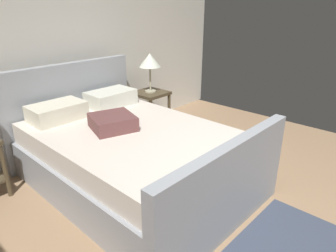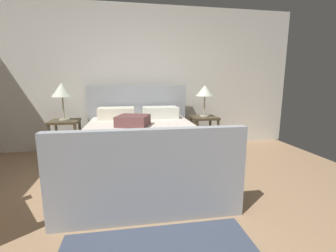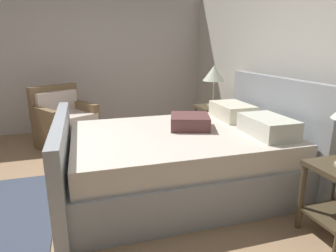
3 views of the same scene
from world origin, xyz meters
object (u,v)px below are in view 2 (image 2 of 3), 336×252
at_px(bed, 142,147).
at_px(nightstand_right, 204,128).
at_px(table_lamp_right, 205,91).
at_px(nightstand_left, 65,132).
at_px(table_lamp_left, 62,91).

bearing_deg(bed, nightstand_right, 36.42).
xyz_separation_m(table_lamp_right, nightstand_left, (-2.33, 0.04, -0.64)).
distance_m(table_lamp_right, nightstand_left, 2.42).
xyz_separation_m(nightstand_right, table_lamp_right, (0.00, 0.00, 0.64)).
relative_size(bed, table_lamp_left, 4.02).
xyz_separation_m(bed, table_lamp_left, (-1.17, 0.90, 0.72)).
height_order(bed, nightstand_left, bed).
bearing_deg(nightstand_right, table_lamp_left, 179.11).
xyz_separation_m(bed, table_lamp_right, (1.17, 0.86, 0.69)).
distance_m(nightstand_right, table_lamp_left, 2.42).
bearing_deg(table_lamp_right, nightstand_left, 179.11).
relative_size(nightstand_right, nightstand_left, 1.00).
height_order(table_lamp_right, table_lamp_left, table_lamp_left).
bearing_deg(nightstand_left, nightstand_right, -0.89).
relative_size(table_lamp_right, table_lamp_left, 0.93).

